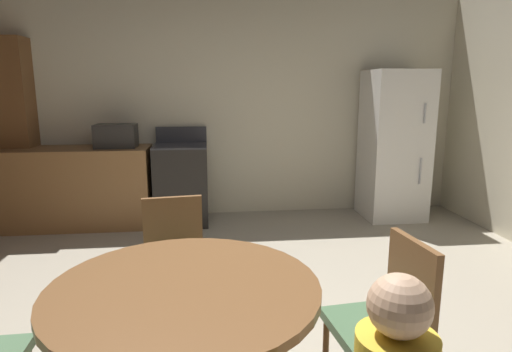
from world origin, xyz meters
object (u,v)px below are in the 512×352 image
Objects in this scene: refrigerator at (394,145)px; chair_east at (388,316)px; chair_north at (175,258)px; dining_table at (185,321)px; microwave at (116,136)px; oven_range at (182,183)px.

refrigerator is 3.43m from chair_east.
dining_table is at bearing 0.00° from chair_north.
refrigerator is 4.00× the size of microwave.
microwave is 0.39× the size of dining_table.
oven_range is 0.97× the size of dining_table.
microwave is at bearing -179.71° from oven_range.
oven_range is 0.62× the size of refrigerator.
refrigerator reaches higher than dining_table.
refrigerator is 3.36m from chair_north.
microwave is 3.70m from chair_east.
microwave is (-3.23, 0.05, 0.15)m from refrigerator.
chair_north is at bearing -136.93° from refrigerator.
oven_range reaches higher than chair_east.
chair_north is at bearing -44.61° from chair_east.
oven_range is at bearing 0.29° from microwave.
chair_north is at bearing -87.84° from oven_range.
refrigerator is at bearing -120.16° from chair_east.
chair_east is at bearing 6.16° from dining_table.
microwave is 0.51× the size of chair_east.
refrigerator is (2.53, -0.05, 0.41)m from oven_range.
oven_range is 3.28m from dining_table.
microwave is (-0.70, -0.00, 0.56)m from oven_range.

